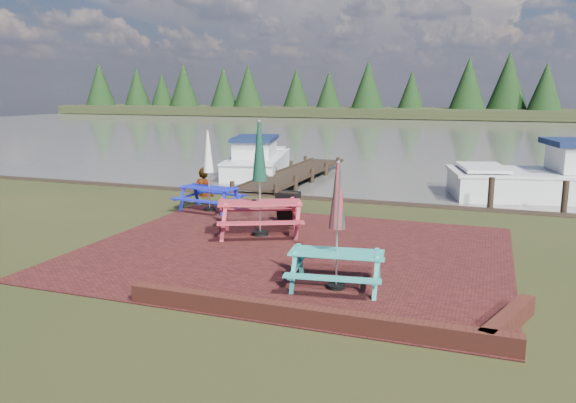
{
  "coord_description": "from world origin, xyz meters",
  "views": [
    {
      "loc": [
        3.9,
        -10.06,
        3.45
      ],
      "look_at": [
        -0.29,
        1.52,
        1.0
      ],
      "focal_mm": 35.0,
      "sensor_mm": 36.0,
      "label": 1
    }
  ],
  "objects_px": {
    "person": "(204,168)",
    "boat_jetty": "(258,161)",
    "chalkboard": "(288,208)",
    "jetty": "(295,174)",
    "picnic_table_teal": "(337,246)",
    "picnic_table_red": "(260,197)",
    "picnic_table_blue": "(209,183)"
  },
  "relations": [
    {
      "from": "picnic_table_red",
      "to": "person",
      "type": "bearing_deg",
      "value": 108.04
    },
    {
      "from": "picnic_table_teal",
      "to": "person",
      "type": "height_order",
      "value": "picnic_table_teal"
    },
    {
      "from": "picnic_table_blue",
      "to": "person",
      "type": "bearing_deg",
      "value": 129.33
    },
    {
      "from": "boat_jetty",
      "to": "picnic_table_red",
      "type": "bearing_deg",
      "value": -80.54
    },
    {
      "from": "chalkboard",
      "to": "jetty",
      "type": "relative_size",
      "value": 0.1
    },
    {
      "from": "chalkboard",
      "to": "boat_jetty",
      "type": "relative_size",
      "value": 0.13
    },
    {
      "from": "boat_jetty",
      "to": "person",
      "type": "distance_m",
      "value": 6.63
    },
    {
      "from": "picnic_table_teal",
      "to": "chalkboard",
      "type": "height_order",
      "value": "picnic_table_teal"
    },
    {
      "from": "chalkboard",
      "to": "person",
      "type": "bearing_deg",
      "value": 148.05
    },
    {
      "from": "picnic_table_teal",
      "to": "chalkboard",
      "type": "xyz_separation_m",
      "value": [
        -2.4,
        4.16,
        -0.33
      ]
    },
    {
      "from": "picnic_table_teal",
      "to": "picnic_table_red",
      "type": "relative_size",
      "value": 0.82
    },
    {
      "from": "picnic_table_teal",
      "to": "jetty",
      "type": "distance_m",
      "value": 13.21
    },
    {
      "from": "jetty",
      "to": "person",
      "type": "relative_size",
      "value": 4.81
    },
    {
      "from": "picnic_table_red",
      "to": "chalkboard",
      "type": "height_order",
      "value": "picnic_table_red"
    },
    {
      "from": "jetty",
      "to": "picnic_table_teal",
      "type": "bearing_deg",
      "value": -67.74
    },
    {
      "from": "picnic_table_blue",
      "to": "chalkboard",
      "type": "relative_size",
      "value": 2.62
    },
    {
      "from": "boat_jetty",
      "to": "person",
      "type": "xyz_separation_m",
      "value": [
        0.86,
        -6.55,
        0.59
      ]
    },
    {
      "from": "chalkboard",
      "to": "person",
      "type": "relative_size",
      "value": 0.47
    },
    {
      "from": "chalkboard",
      "to": "person",
      "type": "height_order",
      "value": "person"
    },
    {
      "from": "picnic_table_blue",
      "to": "boat_jetty",
      "type": "relative_size",
      "value": 0.34
    },
    {
      "from": "picnic_table_teal",
      "to": "boat_jetty",
      "type": "height_order",
      "value": "picnic_table_teal"
    },
    {
      "from": "picnic_table_teal",
      "to": "person",
      "type": "relative_size",
      "value": 1.19
    },
    {
      "from": "picnic_table_red",
      "to": "boat_jetty",
      "type": "xyz_separation_m",
      "value": [
        -4.58,
        10.67,
        -0.61
      ]
    },
    {
      "from": "picnic_table_teal",
      "to": "picnic_table_red",
      "type": "xyz_separation_m",
      "value": [
        -2.68,
        2.95,
        0.17
      ]
    },
    {
      "from": "person",
      "to": "boat_jetty",
      "type": "bearing_deg",
      "value": -82.88
    },
    {
      "from": "picnic_table_blue",
      "to": "boat_jetty",
      "type": "distance_m",
      "value": 8.82
    },
    {
      "from": "chalkboard",
      "to": "boat_jetty",
      "type": "distance_m",
      "value": 10.64
    },
    {
      "from": "picnic_table_teal",
      "to": "picnic_table_blue",
      "type": "bearing_deg",
      "value": 127.6
    },
    {
      "from": "jetty",
      "to": "boat_jetty",
      "type": "relative_size",
      "value": 1.35
    },
    {
      "from": "picnic_table_red",
      "to": "person",
      "type": "distance_m",
      "value": 5.55
    },
    {
      "from": "picnic_table_red",
      "to": "jetty",
      "type": "height_order",
      "value": "picnic_table_red"
    },
    {
      "from": "person",
      "to": "picnic_table_teal",
      "type": "bearing_deg",
      "value": 131.75
    }
  ]
}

